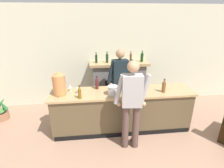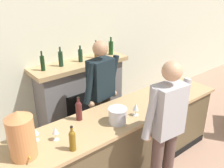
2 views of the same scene
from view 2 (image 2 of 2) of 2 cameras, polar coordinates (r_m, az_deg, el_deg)
The scene contains 14 objects.
wall_back_panel at distance 4.10m, azimuth -12.24°, elevation 6.71°, with size 12.00×0.07×2.75m.
bar_counter at distance 3.47m, azimuth 2.66°, elevation -13.03°, with size 3.09×0.70×0.93m.
fireplace_stone at distance 4.26m, azimuth -7.05°, elevation -2.85°, with size 1.61×0.52×1.57m.
person_customer at distance 2.86m, azimuth 12.17°, elevation -9.95°, with size 0.66×0.33×1.77m.
person_bartender at distance 3.56m, azimuth -2.44°, elevation -2.44°, with size 0.65×0.35×1.75m.
copper_dispenser at distance 2.51m, azimuth -20.08°, elevation -10.72°, with size 0.26×0.30×0.50m.
ice_bucket_steel at distance 2.94m, azimuth 1.28°, elevation -7.22°, with size 0.22×0.22×0.19m.
wine_bottle_cabernet_heavy at distance 3.01m, azimuth -7.60°, elevation -5.84°, with size 0.07×0.07×0.30m.
wine_bottle_burgundy_dark at distance 2.77m, azimuth -21.32°, elevation -10.10°, with size 0.07×0.07×0.33m.
wine_bottle_port_short at distance 2.54m, azimuth -9.04°, elevation -12.42°, with size 0.07×0.07×0.28m.
wine_bottle_chardonnay_pale at distance 3.64m, azimuth 14.47°, elevation -0.88°, with size 0.08×0.08×0.30m.
wine_glass_front_right at distance 3.09m, azimuth 5.46°, elevation -5.36°, with size 0.07×0.07×0.16m.
wine_glass_front_left at distance 2.76m, azimuth -17.23°, elevation -10.36°, with size 0.08×0.08×0.16m.
wine_glass_mid_counter at distance 2.72m, azimuth -12.86°, elevation -10.42°, with size 0.07×0.07×0.16m.
Camera 2 is at (-1.72, 0.39, 2.55)m, focal length 40.00 mm.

